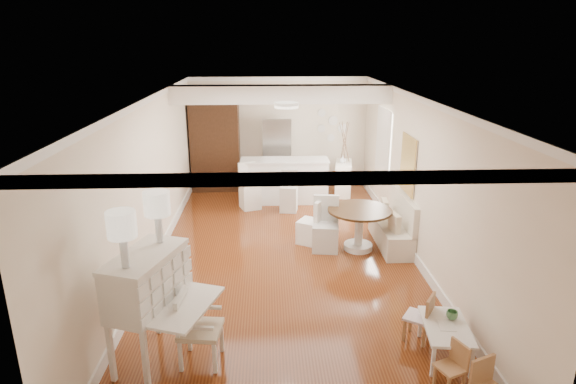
{
  "coord_description": "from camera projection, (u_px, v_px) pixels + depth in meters",
  "views": [
    {
      "loc": [
        -0.29,
        -7.75,
        3.7
      ],
      "look_at": [
        0.06,
        0.3,
        1.13
      ],
      "focal_mm": 30.0,
      "sensor_mm": 36.0,
      "label": 1
    }
  ],
  "objects": [
    {
      "name": "room",
      "position": [
        287.0,
        144.0,
        8.22
      ],
      "size": [
        9.0,
        9.04,
        2.82
      ],
      "color": "brown",
      "rests_on": "ground"
    },
    {
      "name": "secretary_bureau",
      "position": [
        149.0,
        308.0,
        5.63
      ],
      "size": [
        1.38,
        1.39,
        1.38
      ],
      "primitive_type": "cube",
      "rotation": [
        0.0,
        0.0,
        -0.33
      ],
      "color": "white",
      "rests_on": "ground"
    },
    {
      "name": "gustavian_armchair",
      "position": [
        201.0,
        328.0,
        5.65
      ],
      "size": [
        0.57,
        0.57,
        0.9
      ],
      "primitive_type": "cube",
      "rotation": [
        0.0,
        0.0,
        1.46
      ],
      "color": "silver",
      "rests_on": "ground"
    },
    {
      "name": "kids_table",
      "position": [
        445.0,
        341.0,
        5.81
      ],
      "size": [
        0.61,
        0.92,
        0.43
      ],
      "primitive_type": "cube",
      "rotation": [
        0.0,
        0.0,
        -0.12
      ],
      "color": "white",
      "rests_on": "ground"
    },
    {
      "name": "kids_chair_a",
      "position": [
        450.0,
        367.0,
        5.24
      ],
      "size": [
        0.36,
        0.36,
        0.56
      ],
      "primitive_type": "cube",
      "rotation": [
        0.0,
        0.0,
        -1.17
      ],
      "color": "tan",
      "rests_on": "ground"
    },
    {
      "name": "kids_chair_b",
      "position": [
        418.0,
        316.0,
        6.11
      ],
      "size": [
        0.45,
        0.45,
        0.67
      ],
      "primitive_type": "cube",
      "rotation": [
        0.0,
        0.0,
        -2.16
      ],
      "color": "#A4764A",
      "rests_on": "ground"
    },
    {
      "name": "banquette",
      "position": [
        391.0,
        220.0,
        8.92
      ],
      "size": [
        0.52,
        1.6,
        0.98
      ],
      "primitive_type": "cube",
      "color": "silver",
      "rests_on": "ground"
    },
    {
      "name": "dining_table",
      "position": [
        359.0,
        229.0,
        8.74
      ],
      "size": [
        1.43,
        1.43,
        0.78
      ],
      "primitive_type": "cylinder",
      "rotation": [
        0.0,
        0.0,
        0.29
      ],
      "color": "#432A15",
      "rests_on": "ground"
    },
    {
      "name": "slip_chair_near",
      "position": [
        326.0,
        224.0,
        8.71
      ],
      "size": [
        0.53,
        0.54,
        0.98
      ],
      "primitive_type": "cube",
      "rotation": [
        0.0,
        0.0,
        -0.13
      ],
      "color": "silver",
      "rests_on": "ground"
    },
    {
      "name": "slip_chair_far",
      "position": [
        311.0,
        221.0,
        9.02
      ],
      "size": [
        0.58,
        0.57,
        0.88
      ],
      "primitive_type": "cube",
      "rotation": [
        0.0,
        0.0,
        -2.08
      ],
      "color": "white",
      "rests_on": "ground"
    },
    {
      "name": "breakfast_counter",
      "position": [
        285.0,
        181.0,
        11.31
      ],
      "size": [
        2.05,
        0.65,
        1.03
      ],
      "primitive_type": "cube",
      "color": "white",
      "rests_on": "ground"
    },
    {
      "name": "bar_stool_left",
      "position": [
        250.0,
        186.0,
        10.86
      ],
      "size": [
        0.53,
        0.53,
        1.04
      ],
      "primitive_type": "cube",
      "rotation": [
        0.0,
        0.0,
        0.35
      ],
      "color": "white",
      "rests_on": "ground"
    },
    {
      "name": "bar_stool_right",
      "position": [
        289.0,
        191.0,
        10.69
      ],
      "size": [
        0.43,
        0.43,
        0.92
      ],
      "primitive_type": "cube",
      "rotation": [
        0.0,
        0.0,
        -0.17
      ],
      "color": "silver",
      "rests_on": "ground"
    },
    {
      "name": "pantry_cabinet",
      "position": [
        215.0,
        145.0,
        12.07
      ],
      "size": [
        1.2,
        0.6,
        2.3
      ],
      "primitive_type": "cube",
      "color": "#381E11",
      "rests_on": "ground"
    },
    {
      "name": "fridge",
      "position": [
        291.0,
        154.0,
        12.2
      ],
      "size": [
        0.75,
        0.65,
        1.8
      ],
      "primitive_type": "imported",
      "color": "silver",
      "rests_on": "ground"
    },
    {
      "name": "sideboard",
      "position": [
        343.0,
        178.0,
        11.88
      ],
      "size": [
        0.52,
        0.9,
        0.81
      ],
      "primitive_type": "cube",
      "rotation": [
        0.0,
        0.0,
        -0.17
      ],
      "color": "white",
      "rests_on": "ground"
    },
    {
      "name": "pencil_cup",
      "position": [
        452.0,
        315.0,
        5.86
      ],
      "size": [
        0.17,
        0.17,
        0.11
      ],
      "primitive_type": "imported",
      "rotation": [
        0.0,
        0.0,
        -0.25
      ],
      "color": "#508956",
      "rests_on": "kids_table"
    },
    {
      "name": "branch_vase",
      "position": [
        343.0,
        159.0,
        11.71
      ],
      "size": [
        0.21,
        0.21,
        0.17
      ],
      "primitive_type": "imported",
      "rotation": [
        0.0,
        0.0,
        0.31
      ],
      "color": "silver",
      "rests_on": "sideboard"
    }
  ]
}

